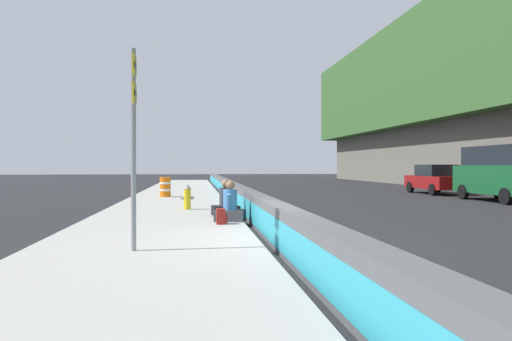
{
  "coord_description": "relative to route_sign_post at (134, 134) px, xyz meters",
  "views": [
    {
      "loc": [
        -9.35,
        1.75,
        1.66
      ],
      "look_at": [
        4.49,
        -0.07,
        1.51
      ],
      "focal_mm": 32.63,
      "sensor_mm": 36.0,
      "label": 1
    }
  ],
  "objects": [
    {
      "name": "backpack",
      "position": [
        3.56,
        -1.75,
        -1.88
      ],
      "size": [
        0.32,
        0.28,
        0.4
      ],
      "color": "maroon",
      "rests_on": "sidewalk_strip"
    },
    {
      "name": "parked_car_fourth",
      "position": [
        16.95,
        -14.97,
        -1.35
      ],
      "size": [
        4.55,
        2.06,
        1.71
      ],
      "color": "maroon",
      "rests_on": "ground_plane"
    },
    {
      "name": "jersey_barrier",
      "position": [
        0.87,
        -2.83,
        -1.79
      ],
      "size": [
        76.0,
        0.45,
        0.85
      ],
      "color": "#545456",
      "rests_on": "ground_plane"
    },
    {
      "name": "construction_barrel",
      "position": [
        14.39,
        0.35,
        -1.59
      ],
      "size": [
        0.54,
        0.54,
        0.95
      ],
      "color": "orange",
      "rests_on": "sidewalk_strip"
    },
    {
      "name": "parked_car_third",
      "position": [
        11.11,
        -15.06,
        -0.86
      ],
      "size": [
        5.14,
        2.19,
        2.56
      ],
      "color": "#145128",
      "rests_on": "ground_plane"
    },
    {
      "name": "seated_person_foreground",
      "position": [
        4.25,
        -2.04,
        -1.73
      ],
      "size": [
        0.84,
        0.93,
        1.1
      ],
      "color": "#424247",
      "rests_on": "sidewalk_strip"
    },
    {
      "name": "seated_person_middle",
      "position": [
        5.63,
        -2.01,
        -1.73
      ],
      "size": [
        0.76,
        0.87,
        1.09
      ],
      "color": "black",
      "rests_on": "sidewalk_strip"
    },
    {
      "name": "route_sign_post",
      "position": [
        0.0,
        0.0,
        0.0
      ],
      "size": [
        0.44,
        0.09,
        3.6
      ],
      "color": "gray",
      "rests_on": "sidewalk_strip"
    },
    {
      "name": "ground_plane",
      "position": [
        0.87,
        -2.83,
        -2.21
      ],
      "size": [
        160.0,
        160.0,
        0.0
      ],
      "primitive_type": "plane",
      "color": "#232326",
      "rests_on": "ground"
    },
    {
      "name": "fire_hydrant",
      "position": [
        7.74,
        -0.82,
        -1.62
      ],
      "size": [
        0.26,
        0.46,
        0.88
      ],
      "color": "gold",
      "rests_on": "sidewalk_strip"
    },
    {
      "name": "sidewalk_strip",
      "position": [
        0.87,
        -0.18,
        -2.14
      ],
      "size": [
        80.0,
        4.4,
        0.14
      ],
      "primitive_type": "cube",
      "color": "#A8A59E",
      "rests_on": "ground_plane"
    }
  ]
}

